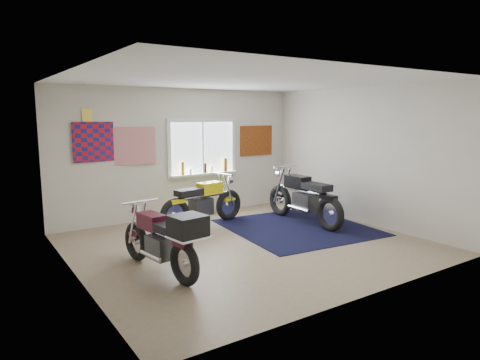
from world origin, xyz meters
TOP-DOWN VIEW (x-y plane):
  - ground at (0.00, 0.00)m, footprint 5.50×5.50m
  - room_shell at (0.00, 0.00)m, footprint 5.50×5.50m
  - navy_rug at (1.40, 0.35)m, footprint 2.75×2.84m
  - window_assembly at (0.50, 2.47)m, footprint 1.66×0.17m
  - oil_bottles at (0.60, 2.40)m, footprint 1.14×0.09m
  - flag_display at (-1.90, 2.48)m, footprint 1.60×0.10m
  - triumph_poster at (1.95, 2.48)m, footprint 0.90×0.03m
  - yellow_triumph at (-0.04, 1.50)m, footprint 1.97×0.62m
  - black_chrome_bike at (1.75, 0.57)m, footprint 0.66×2.16m
  - maroon_tourer at (-1.73, -0.51)m, footprint 0.67×1.86m

SIDE VIEW (x-z plane):
  - ground at x=0.00m, z-range 0.00..0.00m
  - navy_rug at x=1.40m, z-range 0.00..0.01m
  - yellow_triumph at x=-0.04m, z-range -0.06..0.94m
  - black_chrome_bike at x=1.75m, z-range -0.07..1.04m
  - maroon_tourer at x=-1.73m, z-range 0.02..0.96m
  - oil_bottles at x=0.60m, z-range 0.88..1.18m
  - window_assembly at x=0.50m, z-range 0.74..2.00m
  - triumph_poster at x=1.95m, z-range 1.20..1.90m
  - room_shell at x=0.00m, z-range -1.11..4.39m
  - flag_display at x=-1.90m, z-range 1.56..2.73m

